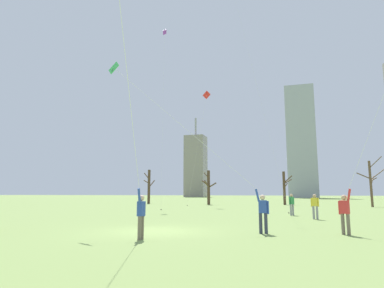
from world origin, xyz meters
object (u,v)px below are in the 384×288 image
(kite_flyer_midfield_right_white, at_px, (133,132))
(distant_kite_low_near_trees_red, at_px, (205,102))
(bare_tree_far_right_edge, at_px, (285,187))
(distant_kite_drifting_left_purple, at_px, (164,50))
(kite_flyer_far_back_green, at_px, (241,190))
(bystander_far_off_by_trees, at_px, (315,205))
(bare_tree_right_of_center, at_px, (371,182))
(kite_flyer_midfield_center_yellow, at_px, (359,172))
(bare_tree_left_of_center, at_px, (149,186))
(bystander_watching_nearby, at_px, (292,203))
(bare_tree_center, at_px, (208,187))

(kite_flyer_midfield_right_white, bearing_deg, distant_kite_low_near_trees_red, 100.15)
(bare_tree_far_right_edge, bearing_deg, distant_kite_drifting_left_purple, -137.63)
(kite_flyer_midfield_right_white, xyz_separation_m, bare_tree_far_right_edge, (4.01, 40.08, -1.05))
(kite_flyer_far_back_green, bearing_deg, bystander_far_off_by_trees, 67.11)
(kite_flyer_far_back_green, relative_size, bare_tree_right_of_center, 1.42)
(kite_flyer_midfield_center_yellow, relative_size, bare_tree_right_of_center, 2.66)
(kite_flyer_midfield_center_yellow, relative_size, bare_tree_left_of_center, 2.99)
(kite_flyer_midfield_right_white, relative_size, distant_kite_drifting_left_purple, 0.55)
(bare_tree_far_right_edge, bearing_deg, kite_flyer_far_back_green, -92.54)
(distant_kite_low_near_trees_red, distance_m, bare_tree_left_of_center, 16.93)
(bare_tree_right_of_center, distance_m, bare_tree_far_right_edge, 11.12)
(bare_tree_right_of_center, bearing_deg, kite_flyer_midfield_center_yellow, -103.12)
(kite_flyer_midfield_center_yellow, relative_size, bare_tree_far_right_edge, 3.41)
(kite_flyer_midfield_center_yellow, relative_size, distant_kite_low_near_trees_red, 1.02)
(kite_flyer_midfield_right_white, relative_size, bystander_watching_nearby, 7.74)
(distant_kite_drifting_left_purple, height_order, bare_tree_left_of_center, distant_kite_drifting_left_purple)
(distant_kite_drifting_left_purple, height_order, bare_tree_center, distant_kite_drifting_left_purple)
(distant_kite_low_near_trees_red, bearing_deg, bare_tree_far_right_edge, 30.40)
(kite_flyer_midfield_center_yellow, height_order, bare_tree_left_of_center, kite_flyer_midfield_center_yellow)
(bystander_far_off_by_trees, bearing_deg, bare_tree_right_of_center, 69.34)
(kite_flyer_far_back_green, bearing_deg, bare_tree_left_of_center, 119.42)
(bystander_watching_nearby, relative_size, distant_kite_low_near_trees_red, 0.10)
(bystander_far_off_by_trees, relative_size, distant_kite_drifting_left_purple, 0.07)
(bare_tree_far_right_edge, bearing_deg, bare_tree_left_of_center, 179.69)
(distant_kite_drifting_left_purple, distance_m, bare_tree_left_of_center, 22.17)
(bystander_far_off_by_trees, xyz_separation_m, distant_kite_drifting_left_purple, (-15.84, 13.37, 18.57))
(distant_kite_drifting_left_purple, xyz_separation_m, bare_tree_right_of_center, (23.96, 8.15, -16.45))
(kite_flyer_midfield_right_white, xyz_separation_m, bare_tree_center, (-6.70, 38.12, -0.93))
(bystander_watching_nearby, bearing_deg, kite_flyer_midfield_right_white, -104.87)
(bare_tree_center, bearing_deg, distant_kite_drifting_left_purple, -106.06)
(kite_flyer_midfield_center_yellow, distance_m, kite_flyer_midfield_right_white, 9.27)
(kite_flyer_midfield_center_yellow, height_order, distant_kite_drifting_left_purple, distant_kite_drifting_left_purple)
(kite_flyer_midfield_right_white, xyz_separation_m, bare_tree_right_of_center, (14.21, 35.68, -0.50))
(distant_kite_low_near_trees_red, height_order, bare_tree_center, distant_kite_low_near_trees_red)
(kite_flyer_midfield_center_yellow, height_order, distant_kite_low_near_trees_red, kite_flyer_midfield_center_yellow)
(bystander_far_off_by_trees, relative_size, distant_kite_low_near_trees_red, 0.10)
(bare_tree_right_of_center, bearing_deg, bare_tree_center, 173.33)
(kite_flyer_far_back_green, xyz_separation_m, bystander_far_off_by_trees, (3.62, 8.57, -0.92))
(distant_kite_drifting_left_purple, bearing_deg, bare_tree_far_right_edge, 42.37)
(kite_flyer_midfield_right_white, relative_size, bare_tree_right_of_center, 2.07)
(kite_flyer_midfield_center_yellow, distance_m, bare_tree_center, 35.26)
(kite_flyer_midfield_right_white, distance_m, distant_kite_drifting_left_purple, 33.28)
(kite_flyer_far_back_green, distance_m, bystander_far_off_by_trees, 9.35)
(bare_tree_left_of_center, height_order, bare_tree_far_right_edge, bare_tree_left_of_center)
(kite_flyer_midfield_center_yellow, distance_m, kite_flyer_far_back_green, 4.81)
(kite_flyer_midfield_right_white, bearing_deg, bare_tree_center, 99.97)
(kite_flyer_midfield_center_yellow, height_order, bystander_far_off_by_trees, kite_flyer_midfield_center_yellow)
(bare_tree_center, bearing_deg, distant_kite_low_near_trees_red, -81.62)
(kite_flyer_far_back_green, height_order, bystander_far_off_by_trees, kite_flyer_far_back_green)
(kite_flyer_midfield_center_yellow, distance_m, distant_kite_low_near_trees_red, 33.50)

